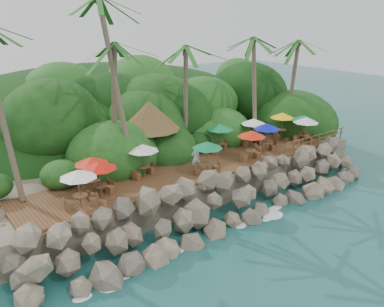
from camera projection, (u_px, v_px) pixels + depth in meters
ground at (247, 227)px, 26.58m from camera, size 140.00×140.00×0.00m
land_base at (128, 149)px, 38.27m from camera, size 32.00×25.20×2.10m
jungle_hill at (95, 141)px, 44.25m from camera, size 44.80×28.00×15.40m
seawall at (227, 200)px, 27.70m from camera, size 29.00×4.00×2.30m
terrace at (192, 169)px, 30.36m from camera, size 26.00×5.00×0.20m
jungle_foliage at (134, 162)px, 37.86m from camera, size 44.00×16.00×12.00m
foam_line at (244, 224)px, 26.80m from camera, size 25.20×0.80×0.06m
palms at (175, 33)px, 29.46m from camera, size 31.78×7.20×13.25m
palapa at (150, 115)px, 31.13m from camera, size 4.72×4.72×4.60m
dining_clusters at (220, 137)px, 30.85m from camera, size 23.21×5.27×2.40m
railing at (315, 139)px, 34.90m from camera, size 8.30×0.10×1.00m
waiter at (196, 158)px, 29.61m from camera, size 0.77×0.64×1.82m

